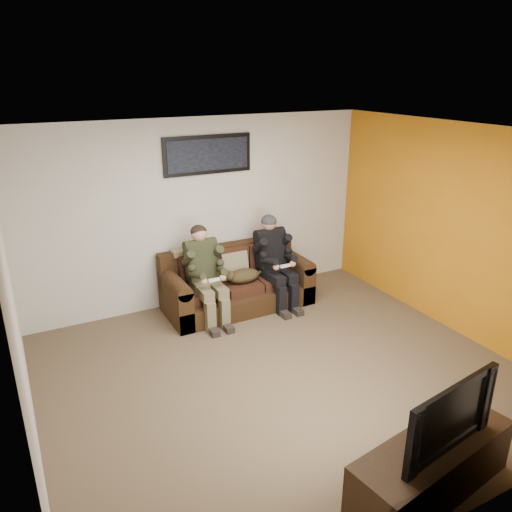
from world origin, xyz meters
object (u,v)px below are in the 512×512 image
cat (242,276)px  television (440,412)px  sofa (236,284)px  person_right (274,256)px  framed_poster (208,155)px  tv_stand (431,467)px  person_left (205,269)px

cat → television: bearing=-91.6°
sofa → person_right: size_ratio=1.60×
sofa → cat: 0.26m
cat → television: (-0.10, -3.60, 0.25)m
cat → framed_poster: 1.70m
person_right → tv_stand: (-0.61, -3.60, -0.47)m
person_right → framed_poster: (-0.72, 0.56, 1.39)m
person_right → tv_stand: bearing=-99.6°
cat → person_left: bearing=179.3°
person_right → tv_stand: size_ratio=0.86×
sofa → framed_poster: (-0.20, 0.39, 1.78)m
person_right → television: size_ratio=1.26×
sofa → tv_stand: size_ratio=1.37×
sofa → cat: sofa is taller
person_left → tv_stand: (0.44, -3.60, -0.47)m
sofa → television: bearing=-91.2°
sofa → framed_poster: size_ratio=1.63×
television → sofa: bearing=80.0°
person_left → cat: bearing=-0.7°
person_left → framed_poster: framed_poster is taller
person_left → sofa: bearing=18.0°
person_left → person_right: (1.05, 0.00, 0.00)m
person_left → cat: person_left is taller
framed_poster → television: framed_poster is taller
framed_poster → television: 4.38m
cat → framed_poster: (-0.22, 0.57, 1.59)m
sofa → cat: bearing=-83.3°
sofa → tv_stand: 3.77m
framed_poster → person_left: bearing=-119.9°
person_right → tv_stand: 3.68m
person_left → framed_poster: (0.32, 0.56, 1.40)m
person_right → television: (-0.61, -3.60, 0.05)m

